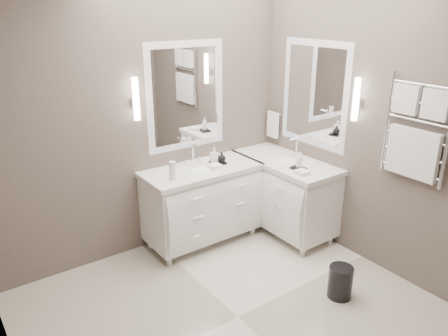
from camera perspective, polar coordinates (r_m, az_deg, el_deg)
floor at (r=3.82m, az=1.82°, el=-18.94°), size 3.20×3.00×0.01m
wall_back at (r=4.37m, az=-10.08°, el=6.02°), size 3.20×0.01×2.70m
wall_front at (r=2.26m, az=26.44°, el=-10.31°), size 3.20×0.01×2.70m
wall_right at (r=4.27m, az=19.49°, el=4.79°), size 0.01×3.00×2.70m
vanity_back at (r=4.64m, az=-2.88°, el=-4.19°), size 1.24×0.59×0.97m
vanity_right at (r=4.90m, az=7.85°, el=-2.95°), size 0.59×1.24×0.97m
mirror_back at (r=4.52m, az=-4.96°, el=9.33°), size 0.90×0.02×1.10m
mirror_right at (r=4.70m, az=11.70°, el=9.42°), size 0.02×0.90×1.10m
sconce_back at (r=4.20m, az=-11.41°, el=8.72°), size 0.06×0.06×0.40m
sconce_right at (r=4.28m, az=16.85°, el=8.47°), size 0.06×0.06×0.40m
towel_bar_corner at (r=5.15m, az=6.41°, el=5.72°), size 0.03×0.22×0.30m
towel_ladder at (r=4.01m, az=23.71°, el=3.86°), size 0.06×0.58×0.90m
waste_bin at (r=4.08m, az=14.94°, el=-14.18°), size 0.28×0.28×0.29m
amenity_tray_back at (r=4.60m, az=-0.83°, el=0.70°), size 0.18×0.16×0.02m
amenity_tray_right at (r=4.51m, az=9.71°, el=-0.04°), size 0.12×0.16×0.02m
water_bottle at (r=4.19m, az=-6.75°, el=-0.34°), size 0.07×0.07×0.18m
soap_bottle_a at (r=4.57m, az=-1.28°, el=1.74°), size 0.08×0.08×0.15m
soap_bottle_b at (r=4.57m, az=-0.31°, el=1.45°), size 0.10×0.10×0.11m
soap_bottle_c at (r=4.48m, az=9.78°, el=1.07°), size 0.08×0.08×0.16m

